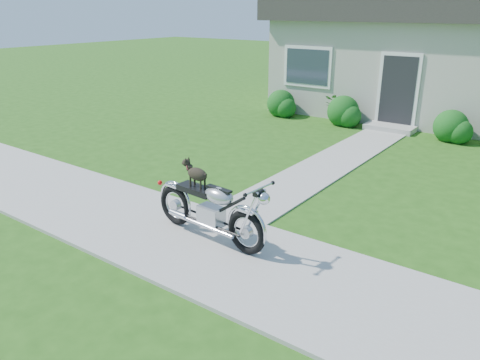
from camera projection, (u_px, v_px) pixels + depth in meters
name	position (u px, v px, depth m)	size (l,w,h in m)	color
ground	(277.00, 272.00, 6.36)	(80.00, 80.00, 0.00)	#235114
sidewalk	(277.00, 271.00, 6.35)	(24.00, 2.20, 0.04)	#9E9B93
walkway	(336.00, 161.00, 10.97)	(1.20, 8.00, 0.03)	#9E9B93
shrub_row	(444.00, 125.00, 12.65)	(10.15, 1.01, 1.01)	#155016
potted_plant_left	(337.00, 110.00, 14.43)	(0.75, 0.65, 0.83)	#215817
motorcycle_with_dog	(210.00, 208.00, 7.04)	(2.22, 0.60, 1.18)	black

